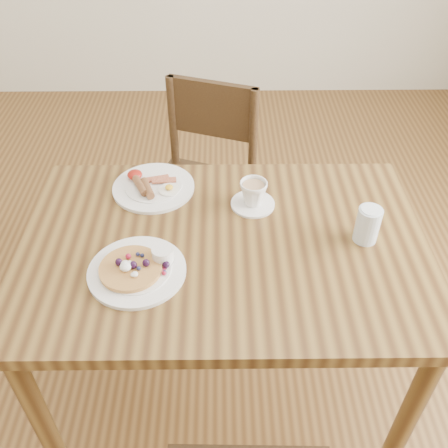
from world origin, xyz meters
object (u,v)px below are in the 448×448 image
teacup_saucer (253,195)px  water_glass (368,225)px  dining_table (224,265)px  pancake_plate (138,268)px  chair_far (203,180)px  breakfast_plate (152,186)px

teacup_saucer → water_glass: bearing=-27.0°
dining_table → water_glass: bearing=1.2°
pancake_plate → chair_far: bearing=78.8°
dining_table → pancake_plate: bearing=-153.4°
chair_far → breakfast_plate: chair_far is taller
pancake_plate → water_glass: size_ratio=2.42×
chair_far → water_glass: 0.88m
pancake_plate → water_glass: (0.65, 0.13, 0.04)m
dining_table → teacup_saucer: (0.09, 0.17, 0.14)m
teacup_saucer → pancake_plate: bearing=-138.7°
pancake_plate → water_glass: 0.66m
breakfast_plate → dining_table: bearing=-47.8°
breakfast_plate → teacup_saucer: teacup_saucer is taller
dining_table → breakfast_plate: bearing=132.2°
breakfast_plate → teacup_saucer: size_ratio=1.93×
dining_table → chair_far: chair_far is taller
breakfast_plate → pancake_plate: bearing=-90.2°
dining_table → chair_far: size_ratio=1.36×
dining_table → breakfast_plate: (-0.24, 0.26, 0.11)m
chair_far → teacup_saucer: bearing=129.3°
chair_far → pancake_plate: (-0.15, -0.78, 0.27)m
dining_table → chair_far: bearing=97.2°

